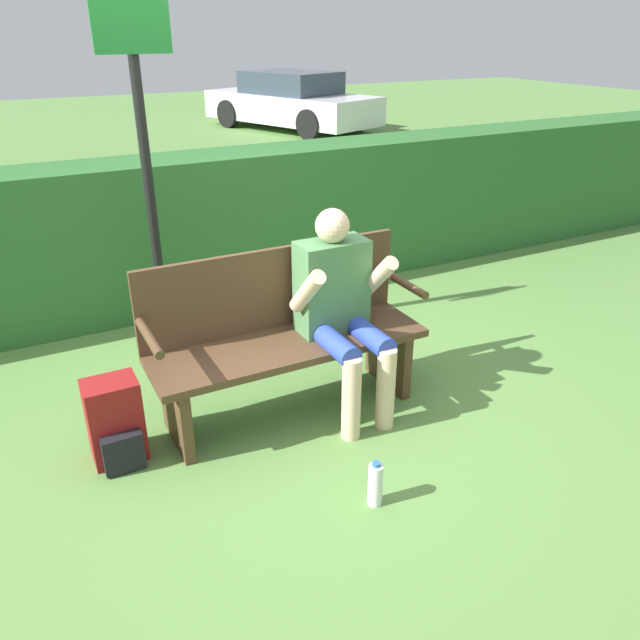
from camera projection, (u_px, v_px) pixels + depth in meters
name	position (u px, v px, depth m)	size (l,w,h in m)	color
ground_plane	(291.00, 411.00, 3.87)	(40.00, 40.00, 0.00)	#5B8942
hedge_back	(190.00, 232.00, 5.17)	(12.00, 0.57, 1.23)	#2D662D
park_bench	(284.00, 335.00, 3.72)	(1.65, 0.50, 0.99)	#513823
person_seated	(340.00, 303.00, 3.66)	(0.55, 0.62, 1.23)	#4C7F4C
backpack	(116.00, 423.00, 3.36)	(0.28, 0.29, 0.48)	maroon
water_bottle	(375.00, 484.00, 3.07)	(0.07, 0.07, 0.25)	white
signpost	(145.00, 154.00, 4.10)	(0.47, 0.09, 2.35)	black
parked_car	(291.00, 102.00, 13.99)	(2.97, 4.41, 1.24)	silver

